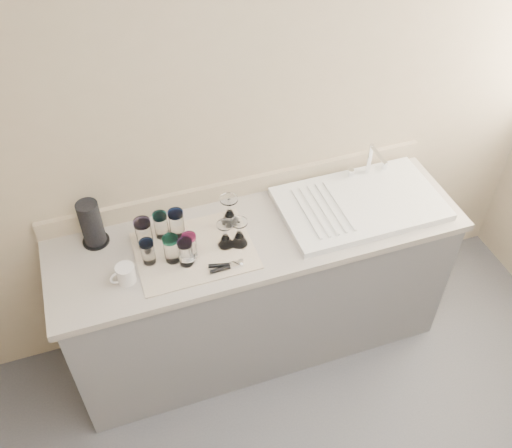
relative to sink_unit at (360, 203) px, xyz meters
name	(u,v)px	position (x,y,z in m)	size (l,w,h in m)	color
room_envelope	(405,356)	(-0.55, -1.20, 0.64)	(3.54, 3.50, 2.52)	#49494E
counter_unit	(258,289)	(-0.55, 0.00, -0.47)	(2.06, 0.62, 0.90)	slate
sink_unit	(360,203)	(0.00, 0.00, 0.00)	(0.82, 0.50, 0.22)	white
dish_towel	(195,251)	(-0.88, -0.04, -0.02)	(0.55, 0.42, 0.01)	silver
tumbler_teal	(144,233)	(-1.09, 0.07, 0.07)	(0.08, 0.08, 0.16)	white
tumbler_cyan	(161,225)	(-1.01, 0.11, 0.06)	(0.07, 0.07, 0.14)	white
tumbler_purple	(177,223)	(-0.93, 0.09, 0.06)	(0.07, 0.07, 0.15)	white
tumbler_magenta	(148,252)	(-1.10, -0.04, 0.05)	(0.07, 0.07, 0.13)	white
tumbler_blue	(171,249)	(-0.99, -0.06, 0.06)	(0.07, 0.07, 0.14)	white
tumbler_lavender	(190,246)	(-0.91, -0.06, 0.06)	(0.07, 0.07, 0.13)	white
tumbler_extra	(186,252)	(-0.94, -0.10, 0.06)	(0.07, 0.07, 0.14)	white
goblet_back_right	(230,215)	(-0.67, 0.09, 0.04)	(0.09, 0.09, 0.16)	white
goblet_front_left	(225,238)	(-0.73, -0.05, 0.03)	(0.08, 0.08, 0.14)	white
goblet_front_right	(239,236)	(-0.67, -0.06, 0.04)	(0.08, 0.08, 0.15)	white
can_opener	(226,266)	(-0.77, -0.19, 0.00)	(0.16, 0.06, 0.02)	silver
white_mug	(125,274)	(-1.22, -0.11, 0.02)	(0.13, 0.11, 0.09)	silver
paper_towel_roll	(91,224)	(-1.32, 0.18, 0.10)	(0.13, 0.13, 0.24)	black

